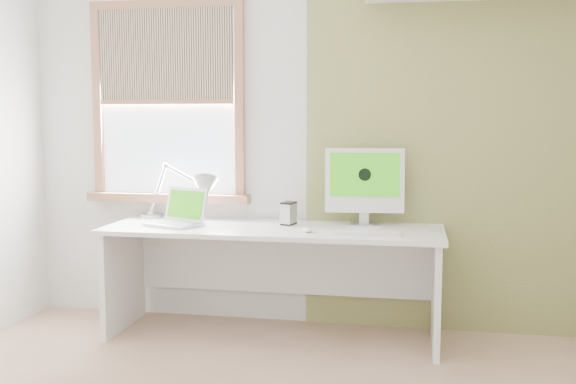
% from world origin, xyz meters
% --- Properties ---
extents(room, '(4.04, 3.54, 2.64)m').
position_xyz_m(room, '(0.00, 0.00, 1.30)').
color(room, tan).
rests_on(room, ground).
extents(accent_wall, '(2.00, 0.02, 2.60)m').
position_xyz_m(accent_wall, '(1.00, 1.74, 1.30)').
color(accent_wall, olive).
rests_on(accent_wall, room).
extents(window, '(1.20, 0.14, 1.42)m').
position_xyz_m(window, '(-1.00, 1.71, 1.54)').
color(window, '#8F5A41').
rests_on(window, room).
extents(desk, '(2.20, 0.70, 0.73)m').
position_xyz_m(desk, '(-0.17, 1.44, 0.53)').
color(desk, white).
rests_on(desk, room).
extents(desk_lamp, '(0.67, 0.38, 0.40)m').
position_xyz_m(desk_lamp, '(-0.75, 1.54, 0.94)').
color(desk_lamp, silver).
rests_on(desk_lamp, desk).
extents(laptop, '(0.43, 0.39, 0.24)m').
position_xyz_m(laptop, '(-0.80, 1.37, 0.79)').
color(laptop, silver).
rests_on(laptop, desk).
extents(phone_dock, '(0.08, 0.08, 0.13)m').
position_xyz_m(phone_dock, '(-0.13, 1.56, 0.77)').
color(phone_dock, silver).
rests_on(phone_dock, desk).
extents(external_drive, '(0.10, 0.13, 0.15)m').
position_xyz_m(external_drive, '(-0.08, 1.51, 0.81)').
color(external_drive, silver).
rests_on(external_drive, desk).
extents(imac, '(0.53, 0.19, 0.51)m').
position_xyz_m(imac, '(0.41, 1.59, 1.02)').
color(imac, silver).
rests_on(imac, desk).
extents(keyboard, '(0.41, 0.12, 0.02)m').
position_xyz_m(keyboard, '(0.46, 1.23, 0.74)').
color(keyboard, white).
rests_on(keyboard, desk).
extents(mouse, '(0.09, 0.11, 0.03)m').
position_xyz_m(mouse, '(0.09, 1.24, 0.74)').
color(mouse, white).
rests_on(mouse, desk).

